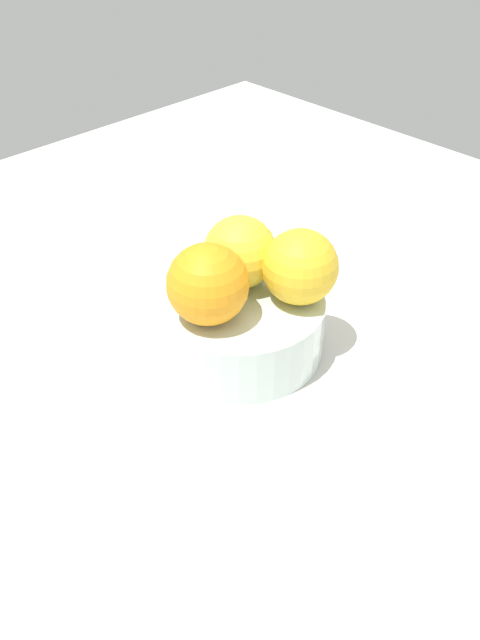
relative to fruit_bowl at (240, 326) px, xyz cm
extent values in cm
cube|color=silver|center=(0.00, 0.00, -3.73)|extent=(110.00, 110.00, 2.00)
cylinder|color=silver|center=(0.00, 0.00, -2.33)|extent=(9.67, 9.67, 0.80)
cylinder|color=silver|center=(0.00, 0.00, 0.13)|extent=(15.60, 15.60, 5.71)
sphere|color=yellow|center=(1.98, -1.92, 6.36)|extent=(6.76, 6.76, 6.76)
sphere|color=orange|center=(0.03, 3.82, 6.54)|extent=(7.13, 7.13, 7.13)
sphere|color=yellow|center=(-3.54, -3.96, 6.40)|extent=(6.83, 6.83, 6.83)
camera|label=1|loc=(-36.10, 35.23, 39.27)|focal=38.46mm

